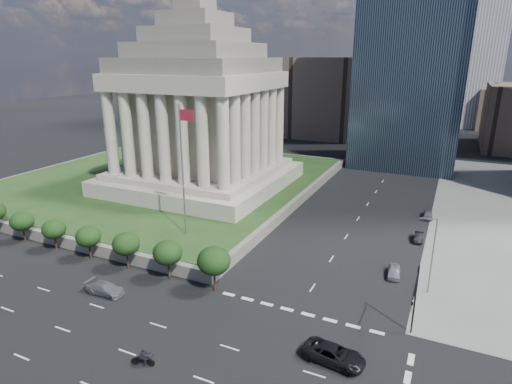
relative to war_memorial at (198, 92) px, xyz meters
The scene contains 16 objects.
ground 65.71m from the war_memorial, 56.82° to the left, with size 500.00×500.00×0.00m, color black.
plaza_terrace 23.35m from the war_memorial, 169.70° to the left, with size 66.00×70.00×1.80m, color slate.
plaza_lawn 22.52m from the war_memorial, 169.70° to the left, with size 64.00×68.00×0.10m, color #1E3C18.
war_memorial is the anchor object (origin of this frame).
flagpole 28.16m from the war_memorial, 63.11° to the right, with size 2.52×0.24×20.00m.
tree_row 38.69m from the war_memorial, 92.53° to the right, with size 53.00×4.00×6.00m, color black, non-canonical shape.
midrise_glass 59.82m from the war_memorial, 52.55° to the left, with size 26.00×26.00×60.00m, color black.
building_filler_nw 82.43m from the war_memorial, 87.21° to the left, with size 24.00×30.00×28.00m, color brown.
traffic_signal_ne 60.00m from the war_memorial, 36.42° to the right, with size 0.30×5.74×8.00m.
street_lamp_north 54.92m from the war_memorial, 25.92° to the right, with size 2.13×0.22×10.00m.
pickup_truck 60.69m from the war_memorial, 45.24° to the right, with size 6.11×2.82×1.70m, color black.
suv_grey 46.67m from the war_memorial, 74.89° to the right, with size 2.10×5.16×1.50m, color slate.
parked_sedan_near 51.91m from the war_memorial, 25.40° to the right, with size 4.06×1.63×1.38m, color #9A9DA3.
parked_sedan_mid 49.96m from the war_memorial, ahead, with size 3.85×1.34×1.27m, color black.
parked_sedan_far 50.20m from the war_memorial, ahead, with size 4.08×1.64×1.39m, color slate.
motorcycle_trail 58.01m from the war_memorial, 64.11° to the right, with size 2.43×0.66×1.81m, color black, non-canonical shape.
Camera 1 is at (14.02, -27.13, 28.45)m, focal length 30.00 mm.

